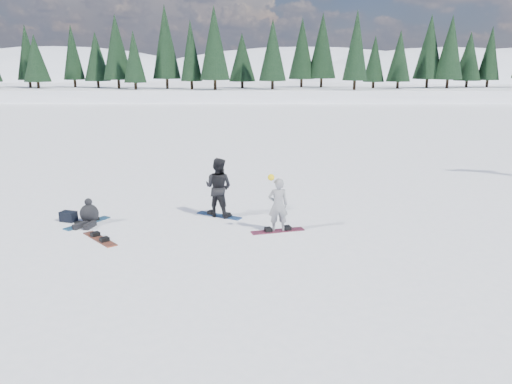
% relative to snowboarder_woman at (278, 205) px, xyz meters
% --- Properties ---
extents(ground, '(420.00, 420.00, 0.00)m').
position_rel_snowboarder_woman_xyz_m(ground, '(-2.12, 0.10, -0.78)').
color(ground, white).
rests_on(ground, ground).
extents(alpine_backdrop, '(412.50, 227.00, 53.20)m').
position_rel_snowboarder_woman_xyz_m(alpine_backdrop, '(-13.84, 189.26, -14.75)').
color(alpine_backdrop, white).
rests_on(alpine_backdrop, ground).
extents(snowboarder_woman, '(0.60, 0.43, 1.66)m').
position_rel_snowboarder_woman_xyz_m(snowboarder_woman, '(0.00, 0.00, 0.00)').
color(snowboarder_woman, gray).
rests_on(snowboarder_woman, ground).
extents(snowboarder_man, '(1.09, 0.99, 1.82)m').
position_rel_snowboarder_woman_xyz_m(snowboarder_man, '(-1.75, 1.46, 0.13)').
color(snowboarder_man, black).
rests_on(snowboarder_man, ground).
extents(seated_rider, '(0.67, 0.98, 0.76)m').
position_rel_snowboarder_woman_xyz_m(seated_rider, '(-5.48, 0.65, -0.48)').
color(seated_rider, black).
rests_on(seated_rider, ground).
extents(gear_bag, '(0.52, 0.42, 0.30)m').
position_rel_snowboarder_woman_xyz_m(gear_bag, '(-6.18, 0.90, -0.63)').
color(gear_bag, black).
rests_on(gear_bag, ground).
extents(snowboard_woman, '(1.52, 0.68, 0.03)m').
position_rel_snowboarder_woman_xyz_m(snowboard_woman, '(0.00, 0.00, -0.76)').
color(snowboard_woman, maroon).
rests_on(snowboard_woman, ground).
extents(snowboard_man, '(1.45, 0.97, 0.03)m').
position_rel_snowboarder_woman_xyz_m(snowboard_man, '(-1.75, 1.46, -0.76)').
color(snowboard_man, navy).
rests_on(snowboard_man, ground).
extents(snowboard_loose_b, '(1.21, 1.30, 0.03)m').
position_rel_snowboarder_woman_xyz_m(snowboard_loose_b, '(-4.76, -0.69, -0.76)').
color(snowboard_loose_b, brown).
rests_on(snowboard_loose_b, ground).
extents(snowboard_loose_a, '(1.04, 1.42, 0.03)m').
position_rel_snowboarder_woman_xyz_m(snowboard_loose_a, '(-5.55, 0.68, -0.76)').
color(snowboard_loose_a, navy).
rests_on(snowboard_loose_a, ground).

